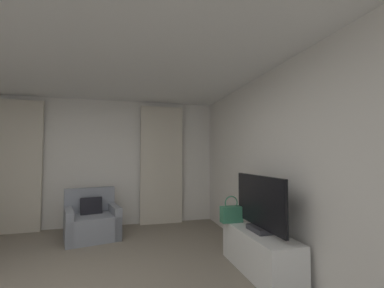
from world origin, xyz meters
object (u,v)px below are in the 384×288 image
armchair (92,222)px  tv_flatscreen (259,205)px  handbag_primary (231,214)px  tv_console (259,252)px

armchair → tv_flatscreen: 2.97m
handbag_primary → armchair: bearing=144.1°
tv_flatscreen → handbag_primary: (-0.16, 0.51, -0.21)m
tv_console → tv_flatscreen: 0.58m
armchair → handbag_primary: (2.01, -1.45, 0.34)m
tv_flatscreen → tv_console: bearing=90.0°
tv_console → tv_flatscreen: bearing=-90.0°
tv_console → handbag_primary: size_ratio=3.47×
armchair → handbag_primary: 2.50m
armchair → handbag_primary: size_ratio=2.78×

